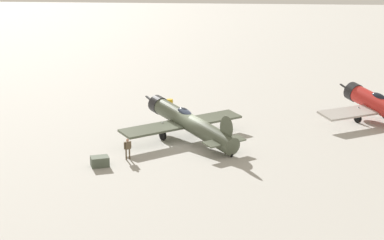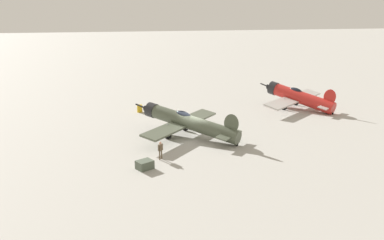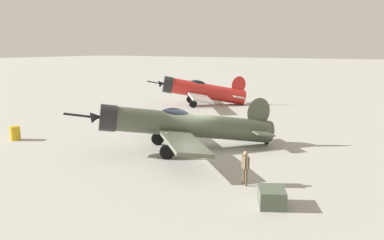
{
  "view_description": "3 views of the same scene",
  "coord_description": "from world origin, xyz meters",
  "px_view_note": "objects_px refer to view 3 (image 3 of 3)",
  "views": [
    {
      "loc": [
        43.99,
        6.51,
        13.28
      ],
      "look_at": [
        -0.0,
        0.0,
        1.8
      ],
      "focal_mm": 54.26,
      "sensor_mm": 36.0,
      "label": 1
    },
    {
      "loc": [
        35.94,
        -8.66,
        12.17
      ],
      "look_at": [
        -0.0,
        0.0,
        1.8
      ],
      "focal_mm": 36.8,
      "sensor_mm": 36.0,
      "label": 2
    },
    {
      "loc": [
        11.25,
        -18.94,
        6.02
      ],
      "look_at": [
        -0.0,
        0.0,
        1.8
      ],
      "focal_mm": 35.47,
      "sensor_mm": 36.0,
      "label": 3
    }
  ],
  "objects_px": {
    "equipment_crate": "(272,197)",
    "ground_crew_mechanic": "(245,165)",
    "airplane_mid_apron": "(201,91)",
    "fuel_drum": "(15,133)",
    "airplane_foreground": "(183,125)"
  },
  "relations": [
    {
      "from": "ground_crew_mechanic",
      "to": "airplane_mid_apron",
      "type": "bearing_deg",
      "value": -100.71
    },
    {
      "from": "airplane_mid_apron",
      "to": "ground_crew_mechanic",
      "type": "xyz_separation_m",
      "value": [
        13.38,
        -19.79,
        -0.59
      ]
    },
    {
      "from": "airplane_foreground",
      "to": "airplane_mid_apron",
      "type": "relative_size",
      "value": 0.9
    },
    {
      "from": "ground_crew_mechanic",
      "to": "airplane_foreground",
      "type": "bearing_deg",
      "value": -78.08
    },
    {
      "from": "equipment_crate",
      "to": "fuel_drum",
      "type": "distance_m",
      "value": 18.2
    },
    {
      "from": "ground_crew_mechanic",
      "to": "equipment_crate",
      "type": "relative_size",
      "value": 1.01
    },
    {
      "from": "airplane_foreground",
      "to": "fuel_drum",
      "type": "distance_m",
      "value": 11.52
    },
    {
      "from": "equipment_crate",
      "to": "ground_crew_mechanic",
      "type": "bearing_deg",
      "value": 138.54
    },
    {
      "from": "ground_crew_mechanic",
      "to": "fuel_drum",
      "type": "relative_size",
      "value": 1.7
    },
    {
      "from": "airplane_foreground",
      "to": "fuel_drum",
      "type": "bearing_deg",
      "value": -26.88
    },
    {
      "from": "airplane_mid_apron",
      "to": "equipment_crate",
      "type": "distance_m",
      "value": 26.2
    },
    {
      "from": "airplane_foreground",
      "to": "airplane_mid_apron",
      "type": "height_order",
      "value": "airplane_mid_apron"
    },
    {
      "from": "airplane_mid_apron",
      "to": "airplane_foreground",
      "type": "bearing_deg",
      "value": 79.72
    },
    {
      "from": "airplane_foreground",
      "to": "equipment_crate",
      "type": "distance_m",
      "value": 8.94
    },
    {
      "from": "airplane_mid_apron",
      "to": "fuel_drum",
      "type": "relative_size",
      "value": 12.0
    }
  ]
}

